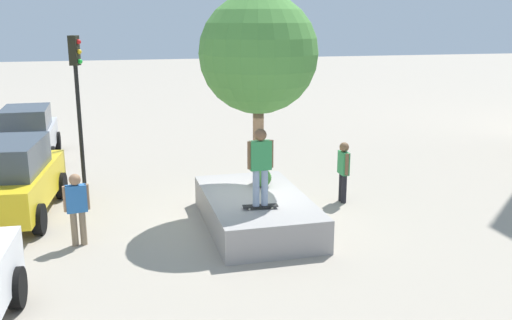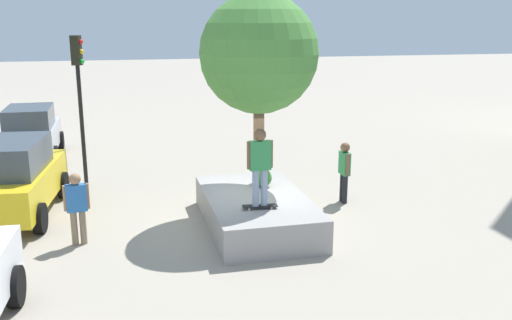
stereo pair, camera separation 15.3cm
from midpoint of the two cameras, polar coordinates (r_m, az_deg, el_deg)
ground_plane at (r=14.20m, az=-0.54°, el=-6.23°), size 120.00×120.00×0.00m
planter_ledge at (r=13.76m, az=0.32°, el=-5.20°), size 4.23×2.38×0.77m
plaza_tree at (r=14.13m, az=0.62°, el=10.69°), size 2.98×2.98×4.83m
boxwood_shrub at (r=14.31m, az=0.98°, el=-1.82°), size 0.47×0.47×0.47m
skateboard at (r=12.74m, az=0.74°, el=-4.71°), size 0.29×0.82×0.07m
skateboarder at (r=12.44m, az=0.75°, el=-0.18°), size 0.27×0.60×1.77m
taxi_cab at (r=15.51m, az=-23.22°, el=-1.67°), size 4.50×2.39×2.01m
sedan_parked at (r=21.79m, az=-21.68°, el=2.62°), size 4.13×1.98×1.91m
traffic_light_corner at (r=17.36m, az=-17.27°, el=7.28°), size 0.35×0.37×4.49m
pedestrian_crossing at (r=15.55m, az=9.25°, el=-0.82°), size 0.57×0.26×1.69m
passerby_with_bag at (r=13.07m, az=-17.42°, el=-4.27°), size 0.26×0.56×1.66m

